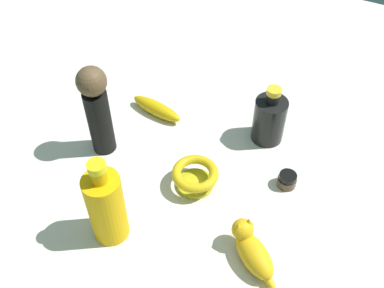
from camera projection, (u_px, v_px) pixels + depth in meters
ground at (192, 163)px, 1.12m from camera, size 2.00×2.00×0.00m
bottle_short at (269, 119)px, 1.13m from camera, size 0.08×0.08×0.16m
bowl at (195, 176)px, 1.05m from camera, size 0.11×0.11×0.05m
nail_polish_jar at (287, 180)px, 1.06m from camera, size 0.05×0.05×0.04m
banana at (157, 109)px, 1.23m from camera, size 0.16×0.06×0.04m
cat_figurine at (252, 249)px, 0.92m from camera, size 0.13×0.11×0.08m
bottle_tall at (106, 206)px, 0.92m from camera, size 0.08×0.08×0.23m
person_figure_adult at (97, 108)px, 1.06m from camera, size 0.07×0.07×0.25m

